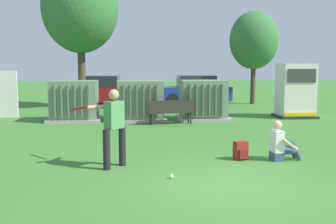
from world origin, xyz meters
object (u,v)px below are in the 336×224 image
Objects in this scene: batter at (112,124)px; parked_car_leftmost at (98,91)px; transformer_west at (75,101)px; generator_enclosure at (295,91)px; seated_spectator at (281,145)px; parked_car_left_of_center at (194,90)px; transformer_mid_west at (140,101)px; sports_ball at (171,176)px; park_bench at (171,110)px; transformer_mid_east at (203,101)px; backpack at (241,151)px.

batter reaches higher than parked_car_leftmost.
transformer_west is 9.28m from generator_enclosure.
parked_car_left_of_center is (-0.02, 14.03, 0.38)m from seated_spectator.
batter is 4.02m from seated_spectator.
sports_ball is at bearing -86.63° from transformer_mid_west.
transformer_mid_west is 1.14× the size of park_bench.
transformer_west is at bearing -92.96° from parked_car_leftmost.
generator_enclosure is 2.39× the size of seated_spectator.
seated_spectator is (0.67, -7.15, -0.41)m from transformer_mid_east.
backpack is at bearing -71.67° from transformer_mid_west.
parked_car_leftmost is (-3.43, 7.97, 0.22)m from park_bench.
parked_car_left_of_center is (5.50, 0.08, 0.00)m from parked_car_leftmost.
transformer_west reaches higher than park_bench.
backpack is at bearing 39.11° from sports_ball.
generator_enclosure reaches higher than parked_car_left_of_center.
transformer_west is 0.50× the size of parked_car_left_of_center.
park_bench is 6.60m from batter.
generator_enclosure is (4.06, 0.40, 0.35)m from transformer_mid_east.
transformer_west reaches higher than seated_spectator.
seated_spectator reaches higher than sports_ball.
transformer_mid_west is at bearing -71.61° from parked_car_leftmost.
transformer_mid_east is at bearing -54.47° from parked_car_leftmost.
transformer_mid_east and parked_car_leftmost have the same top height.
backpack is (-4.33, -7.42, -0.92)m from generator_enclosure.
parked_car_leftmost reaches higher than sports_ball.
park_bench is at bearing 73.50° from batter.
transformer_west is at bearing 162.07° from park_bench.
transformer_mid_east is 7.19m from seated_spectator.
seated_spectator reaches higher than backpack.
backpack reaches higher than sports_ball.
generator_enclosure reaches higher than transformer_mid_east.
sports_ball is (-2.08, -8.50, -0.74)m from transformer_mid_east.
generator_enclosure is at bearing -62.22° from parked_car_left_of_center.
transformer_west is 1.21× the size of batter.
batter is at bearing -75.78° from transformer_west.
sports_ball is (0.50, -8.44, -0.74)m from transformer_mid_west.
transformer_mid_west is 1.00× the size of transformer_mid_east.
transformer_mid_east is 4.10m from generator_enclosure.
park_bench is 6.33m from seated_spectator.
transformer_mid_east is at bearing 39.46° from park_bench.
park_bench reaches higher than backpack.
transformer_mid_west is 0.49× the size of parked_car_leftmost.
batter is at bearing -133.00° from generator_enclosure.
transformer_mid_east is 0.91× the size of generator_enclosure.
transformer_west is 2.18× the size of seated_spectator.
parked_car_left_of_center is at bearing 86.25° from backpack.
transformer_mid_east reaches higher than seated_spectator.
seated_spectator is at bearing 4.87° from batter.
generator_enclosure is 10.98m from parked_car_leftmost.
generator_enclosure is at bearing 65.80° from seated_spectator.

